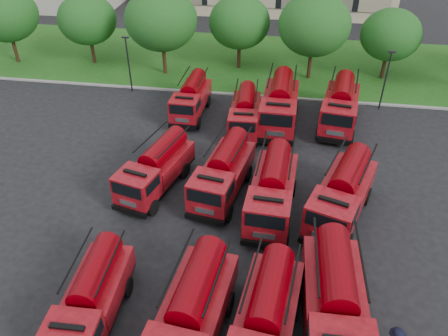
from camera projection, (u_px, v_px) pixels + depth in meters
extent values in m
plane|color=black|center=(203.00, 232.00, 25.08)|extent=(140.00, 140.00, 0.00)
cube|color=#1E4512|center=(250.00, 61.00, 45.94)|extent=(70.00, 16.00, 0.12)
cube|color=gray|center=(241.00, 95.00, 39.43)|extent=(70.00, 0.30, 0.14)
cylinder|color=#382314|center=(15.00, 50.00, 45.00)|extent=(0.36, 0.36, 2.62)
ellipsoid|color=#154916|center=(5.00, 14.00, 42.84)|extent=(6.30, 6.30, 5.36)
cylinder|color=#382314|center=(93.00, 52.00, 44.87)|extent=(0.36, 0.36, 2.38)
ellipsoid|color=#154916|center=(87.00, 19.00, 42.91)|extent=(5.71, 5.71, 4.86)
cylinder|color=#382314|center=(164.00, 60.00, 42.55)|extent=(0.36, 0.36, 2.80)
ellipsoid|color=#154916|center=(161.00, 19.00, 40.24)|extent=(6.72, 6.72, 5.71)
cylinder|color=#382314|center=(239.00, 57.00, 43.78)|extent=(0.36, 0.36, 2.45)
ellipsoid|color=#154916|center=(240.00, 22.00, 41.77)|extent=(5.88, 5.88, 5.00)
cylinder|color=#382314|center=(310.00, 65.00, 41.62)|extent=(0.36, 0.36, 2.73)
ellipsoid|color=#154916|center=(314.00, 25.00, 39.38)|extent=(6.55, 6.55, 5.57)
cylinder|color=#382314|center=(383.00, 68.00, 41.69)|extent=(0.36, 0.36, 2.27)
ellipsoid|color=#154916|center=(391.00, 35.00, 39.81)|extent=(5.46, 5.46, 4.64)
cylinder|color=black|center=(129.00, 66.00, 38.70)|extent=(0.14, 0.14, 5.00)
cube|color=black|center=(125.00, 37.00, 37.22)|extent=(0.60, 0.25, 0.12)
cylinder|color=black|center=(385.00, 82.00, 35.95)|extent=(0.14, 0.14, 5.00)
cube|color=black|center=(392.00, 52.00, 34.47)|extent=(0.60, 0.25, 0.12)
cube|color=black|center=(95.00, 312.00, 20.04)|extent=(2.28, 6.33, 0.27)
cube|color=maroon|center=(100.00, 284.00, 20.41)|extent=(2.34, 4.19, 1.16)
cylinder|color=#610006|center=(96.00, 271.00, 19.86)|extent=(1.48, 3.80, 1.34)
cylinder|color=black|center=(87.00, 283.00, 21.49)|extent=(0.35, 0.99, 0.98)
cylinder|color=black|center=(127.00, 287.00, 21.29)|extent=(0.35, 0.99, 0.98)
cube|color=black|center=(192.00, 330.00, 19.15)|extent=(3.11, 7.39, 0.31)
cube|color=maroon|center=(199.00, 298.00, 19.56)|extent=(3.00, 4.96, 1.33)
cylinder|color=#610006|center=(198.00, 282.00, 18.92)|extent=(1.99, 4.44, 1.54)
cylinder|color=black|center=(181.00, 293.00, 20.90)|extent=(0.48, 1.16, 1.13)
cylinder|color=black|center=(228.00, 304.00, 20.41)|extent=(0.48, 1.16, 1.13)
cube|color=black|center=(264.00, 335.00, 18.99)|extent=(3.06, 7.08, 0.29)
cube|color=maroon|center=(270.00, 304.00, 19.38)|extent=(2.92, 4.76, 1.27)
cylinder|color=#610006|center=(271.00, 289.00, 18.77)|extent=(1.95, 4.26, 1.47)
cylinder|color=black|center=(248.00, 299.00, 20.68)|extent=(0.47, 1.11, 1.08)
cylinder|color=black|center=(295.00, 310.00, 20.18)|extent=(0.47, 1.11, 1.08)
cube|color=black|center=(332.00, 319.00, 19.57)|extent=(2.66, 7.50, 0.32)
cube|color=maroon|center=(332.00, 286.00, 20.02)|extent=(2.74, 4.96, 1.38)
cylinder|color=#610006|center=(336.00, 270.00, 19.37)|extent=(1.72, 4.50, 1.59)
cylinder|color=black|center=(303.00, 285.00, 21.30)|extent=(0.41, 1.18, 1.17)
cylinder|color=black|center=(354.00, 290.00, 21.05)|extent=(0.41, 1.18, 1.17)
cube|color=black|center=(158.00, 180.00, 28.18)|extent=(3.71, 6.86, 0.28)
cube|color=black|center=(129.00, 211.00, 25.74)|extent=(2.32, 0.81, 0.33)
cube|color=maroon|center=(137.00, 186.00, 25.90)|extent=(2.72, 2.56, 1.82)
cube|color=black|center=(126.00, 191.00, 24.88)|extent=(1.91, 0.53, 0.79)
cube|color=maroon|center=(165.00, 162.00, 28.52)|extent=(3.28, 4.72, 1.21)
cylinder|color=#610006|center=(163.00, 149.00, 27.94)|extent=(2.33, 4.14, 1.40)
cylinder|color=black|center=(123.00, 198.00, 26.77)|extent=(0.57, 1.07, 1.03)
cylinder|color=black|center=(153.00, 208.00, 26.08)|extent=(0.57, 1.07, 1.03)
cylinder|color=black|center=(157.00, 163.00, 29.84)|extent=(0.57, 1.07, 1.03)
cylinder|color=black|center=(184.00, 171.00, 29.15)|extent=(0.57, 1.07, 1.03)
cube|color=black|center=(223.00, 184.00, 27.76)|extent=(3.33, 7.03, 0.29)
cube|color=black|center=(205.00, 219.00, 25.15)|extent=(2.42, 0.65, 0.34)
cube|color=maroon|center=(211.00, 192.00, 25.34)|extent=(2.69, 2.49, 1.88)
cube|color=black|center=(204.00, 198.00, 24.26)|extent=(2.01, 0.39, 0.82)
cube|color=maroon|center=(229.00, 165.00, 28.13)|extent=(3.08, 4.78, 1.25)
cylinder|color=#610006|center=(229.00, 152.00, 27.53)|extent=(2.11, 4.24, 1.45)
cylinder|color=black|center=(193.00, 206.00, 26.17)|extent=(0.51, 1.10, 1.06)
cylinder|color=black|center=(228.00, 214.00, 25.59)|extent=(0.51, 1.10, 1.06)
cylinder|color=black|center=(216.00, 167.00, 29.44)|extent=(0.51, 1.10, 1.06)
cylinder|color=black|center=(248.00, 173.00, 28.87)|extent=(0.51, 1.10, 1.06)
cube|color=black|center=(271.00, 202.00, 26.26)|extent=(2.68, 7.10, 0.30)
cube|color=black|center=(263.00, 245.00, 23.48)|extent=(2.50, 0.39, 0.35)
cube|color=maroon|center=(267.00, 214.00, 23.71)|extent=(2.56, 2.33, 1.94)
cube|color=black|center=(265.00, 222.00, 22.56)|extent=(2.09, 0.17, 0.85)
cube|color=maroon|center=(274.00, 181.00, 26.67)|extent=(2.70, 4.72, 1.30)
cylinder|color=#610006|center=(276.00, 167.00, 26.06)|extent=(1.73, 4.27, 1.50)
cylinder|color=black|center=(245.00, 230.00, 24.45)|extent=(0.41, 1.11, 1.10)
cylinder|color=black|center=(286.00, 236.00, 24.06)|extent=(0.41, 1.11, 1.10)
cylinder|color=black|center=(257.00, 183.00, 27.94)|extent=(0.41, 1.11, 1.10)
cylinder|color=black|center=(293.00, 188.00, 27.56)|extent=(0.41, 1.11, 1.10)
cube|color=black|center=(340.00, 206.00, 25.93)|extent=(4.54, 7.52, 0.31)
cube|color=black|center=(321.00, 246.00, 23.35)|extent=(2.50, 1.07, 0.36)
cube|color=maroon|center=(331.00, 217.00, 23.50)|extent=(3.09, 2.93, 1.99)
cube|color=black|center=(325.00, 223.00, 22.41)|extent=(2.04, 0.74, 0.87)
cube|color=maroon|center=(347.00, 185.00, 26.26)|extent=(3.89, 5.25, 1.33)
cylinder|color=#610006|center=(350.00, 171.00, 25.63)|extent=(2.84, 4.55, 1.53)
cylinder|color=black|center=(306.00, 229.00, 24.52)|extent=(0.70, 1.18, 1.12)
cylinder|color=black|center=(347.00, 243.00, 23.64)|extent=(0.70, 1.18, 1.12)
cylinder|color=black|center=(329.00, 185.00, 27.76)|extent=(0.70, 1.18, 1.12)
cylinder|color=black|center=(366.00, 196.00, 26.87)|extent=(0.70, 1.18, 1.12)
cube|color=black|center=(192.00, 107.00, 36.34)|extent=(2.19, 6.26, 0.27)
cube|color=black|center=(182.00, 127.00, 33.85)|extent=(2.22, 0.27, 0.31)
cube|color=maroon|center=(185.00, 109.00, 34.06)|extent=(2.22, 2.00, 1.73)
cube|color=black|center=(181.00, 110.00, 33.03)|extent=(1.86, 0.09, 0.75)
cube|color=maroon|center=(194.00, 95.00, 36.71)|extent=(2.27, 4.13, 1.15)
cylinder|color=#610006|center=(194.00, 84.00, 36.16)|extent=(1.42, 3.76, 1.33)
cylinder|color=black|center=(173.00, 121.00, 34.70)|extent=(0.33, 0.98, 0.98)
cylinder|color=black|center=(198.00, 123.00, 34.40)|extent=(0.33, 0.98, 0.98)
cylinder|color=black|center=(185.00, 99.00, 37.82)|extent=(0.33, 0.98, 0.98)
cylinder|color=black|center=(208.00, 101.00, 37.53)|extent=(0.33, 0.98, 0.98)
cube|color=black|center=(245.00, 123.00, 34.26)|extent=(2.35, 6.31, 0.27)
cube|color=black|center=(242.00, 145.00, 31.74)|extent=(2.23, 0.33, 0.31)
cube|color=maroon|center=(243.00, 125.00, 31.96)|extent=(2.27, 2.06, 1.73)
cube|color=black|center=(242.00, 127.00, 30.92)|extent=(1.87, 0.14, 0.76)
cube|color=maroon|center=(246.00, 109.00, 34.64)|extent=(2.38, 4.19, 1.16)
cylinder|color=#610006|center=(246.00, 98.00, 34.09)|extent=(1.52, 3.79, 1.33)
cylinder|color=black|center=(229.00, 138.00, 32.53)|extent=(0.36, 0.99, 0.98)
cylinder|color=black|center=(256.00, 140.00, 32.36)|extent=(0.36, 0.99, 0.98)
cylinder|color=black|center=(234.00, 113.00, 35.70)|extent=(0.36, 0.99, 0.98)
cylinder|color=black|center=(258.00, 115.00, 35.52)|extent=(0.36, 0.99, 0.98)
cube|color=black|center=(279.00, 116.00, 34.87)|extent=(2.68, 7.65, 0.33)
cube|color=black|center=(275.00, 142.00, 31.82)|extent=(2.72, 0.34, 0.38)
cube|color=maroon|center=(277.00, 118.00, 32.08)|extent=(2.72, 2.45, 2.12)
cube|color=black|center=(276.00, 121.00, 30.82)|extent=(2.28, 0.11, 0.92)
cube|color=maroon|center=(281.00, 100.00, 35.32)|extent=(2.78, 5.05, 1.41)
cylinder|color=#610006|center=(282.00, 86.00, 34.65)|extent=(1.74, 4.59, 1.63)
cylinder|color=black|center=(259.00, 134.00, 32.86)|extent=(0.41, 1.20, 1.19)
cylinder|color=black|center=(292.00, 137.00, 32.50)|extent=(0.41, 1.20, 1.19)
cylinder|color=black|center=(266.00, 105.00, 36.68)|extent=(0.41, 1.20, 1.19)
cylinder|color=black|center=(295.00, 107.00, 36.32)|extent=(0.41, 1.20, 1.19)
cube|color=black|center=(338.00, 117.00, 34.81)|extent=(3.41, 7.53, 0.31)
cube|color=black|center=(334.00, 141.00, 31.98)|extent=(2.60, 0.63, 0.36)
cube|color=maroon|center=(338.00, 119.00, 32.20)|extent=(2.84, 2.62, 2.02)
cube|color=black|center=(337.00, 121.00, 31.02)|extent=(2.16, 0.37, 0.88)
cube|color=maroon|center=(341.00, 101.00, 35.21)|extent=(3.20, 5.09, 1.35)
cylinder|color=#610006|center=(343.00, 89.00, 34.57)|extent=(2.17, 4.53, 1.56)
cylinder|color=black|center=(319.00, 133.00, 33.06)|extent=(0.52, 1.18, 1.14)
cylinder|color=black|center=(351.00, 137.00, 32.49)|extent=(0.52, 1.18, 1.14)
cylinder|color=black|center=(326.00, 106.00, 36.60)|extent=(0.52, 1.18, 1.14)
cylinder|color=black|center=(355.00, 110.00, 36.03)|extent=(0.52, 1.18, 1.14)
imported|color=black|center=(217.00, 263.00, 23.17)|extent=(1.00, 1.05, 1.80)
imported|color=#B71C0E|center=(338.00, 237.00, 24.79)|extent=(1.57, 0.71, 1.68)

